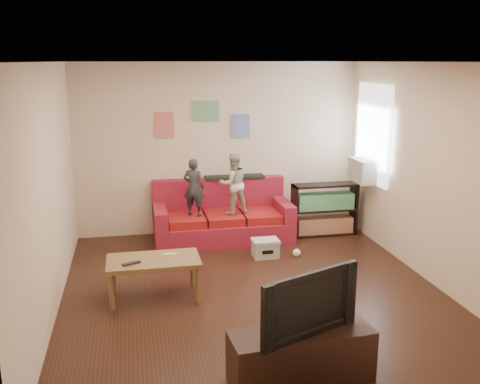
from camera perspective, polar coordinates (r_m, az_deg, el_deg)
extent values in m
cube|color=#351C12|center=(6.56, 1.42, -10.65)|extent=(4.50, 5.00, 0.01)
cube|color=white|center=(5.97, 1.58, 13.75)|extent=(4.50, 5.00, 0.01)
cube|color=beige|center=(8.54, -2.29, 4.64)|extent=(4.50, 0.01, 2.70)
cube|color=beige|center=(3.83, 10.01, -7.26)|extent=(4.50, 0.01, 2.70)
cube|color=beige|center=(6.04, -19.83, -0.04)|extent=(0.01, 5.00, 2.70)
cube|color=beige|center=(6.98, 19.86, 1.74)|extent=(0.01, 5.00, 2.70)
cube|color=maroon|center=(8.33, -1.85, -4.04)|extent=(2.11, 0.95, 0.32)
cube|color=maroon|center=(8.56, -2.30, -0.42)|extent=(2.11, 0.19, 0.58)
cube|color=maroon|center=(8.15, -8.53, -2.47)|extent=(0.19, 0.95, 0.26)
cube|color=maroon|center=(8.45, 4.56, -1.76)|extent=(0.19, 0.95, 0.26)
cube|color=maroon|center=(8.12, -5.79, -2.94)|extent=(0.55, 0.72, 0.13)
cube|color=maroon|center=(8.19, -1.78, -2.72)|extent=(0.55, 0.72, 0.13)
cube|color=maroon|center=(8.31, 2.15, -2.49)|extent=(0.55, 0.72, 0.13)
cube|color=black|center=(8.54, -0.58, 1.62)|extent=(0.95, 0.23, 0.04)
imported|color=#2C3136|center=(7.98, -4.96, 0.50)|extent=(0.38, 0.32, 0.88)
imported|color=beige|center=(8.06, -0.72, 0.91)|extent=(0.51, 0.43, 0.94)
cube|color=olive|center=(6.32, -9.22, -7.29)|extent=(1.07, 0.59, 0.05)
cylinder|color=olive|center=(6.20, -13.53, -10.36)|extent=(0.06, 0.06, 0.43)
cylinder|color=olive|center=(6.23, -4.55, -9.89)|extent=(0.06, 0.06, 0.43)
cylinder|color=olive|center=(6.64, -13.42, -8.68)|extent=(0.06, 0.06, 0.43)
cylinder|color=olive|center=(6.66, -5.07, -8.25)|extent=(0.06, 0.06, 0.43)
cube|color=black|center=(6.20, -11.51, -7.47)|extent=(0.21, 0.13, 0.02)
cube|color=white|center=(6.36, -7.44, -6.68)|extent=(0.15, 0.05, 0.03)
cube|color=black|center=(8.45, 5.79, -2.03)|extent=(0.03, 0.31, 0.83)
cube|color=black|center=(8.79, 12.03, -1.64)|extent=(0.03, 0.31, 0.83)
cube|color=black|center=(8.73, 8.87, -4.34)|extent=(1.03, 0.31, 0.03)
cube|color=black|center=(8.51, 9.07, 0.74)|extent=(1.03, 0.31, 0.03)
cube|color=black|center=(8.61, 8.97, -1.83)|extent=(0.97, 0.31, 0.03)
cube|color=brown|center=(8.68, 8.91, -3.47)|extent=(0.91, 0.26, 0.25)
cube|color=#3F8C58|center=(8.58, 9.01, -0.95)|extent=(0.91, 0.26, 0.25)
cube|color=white|center=(8.34, 13.99, 6.04)|extent=(0.04, 1.08, 1.48)
cube|color=#B7B2A3|center=(8.38, 13.02, 2.25)|extent=(0.28, 0.55, 0.35)
cube|color=#D87266|center=(8.37, -8.09, 7.10)|extent=(0.30, 0.01, 0.40)
cube|color=#72B27F|center=(8.41, -3.67, 8.61)|extent=(0.42, 0.01, 0.32)
cube|color=#727FCC|center=(8.53, 0.04, 7.02)|extent=(0.30, 0.01, 0.38)
cube|color=silver|center=(7.63, 2.72, -6.15)|extent=(0.35, 0.27, 0.21)
cube|color=silver|center=(7.59, 2.73, -5.24)|extent=(0.37, 0.28, 0.04)
cube|color=black|center=(7.50, 2.98, -6.44)|extent=(0.16, 0.00, 0.05)
cube|color=#311C14|center=(4.85, 6.54, -17.00)|extent=(1.27, 0.51, 0.47)
imported|color=black|center=(4.61, 6.72, -11.44)|extent=(0.97, 0.50, 0.57)
sphere|color=white|center=(7.69, 6.07, -6.47)|extent=(0.13, 0.13, 0.11)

